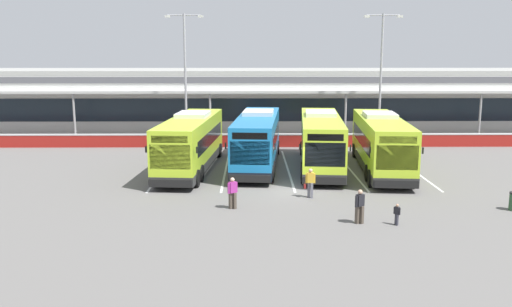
% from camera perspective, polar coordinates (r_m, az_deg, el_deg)
% --- Properties ---
extents(ground_plane, '(200.00, 200.00, 0.00)m').
position_cam_1_polar(ground_plane, '(31.35, 4.06, -3.88)').
color(ground_plane, '#605E5B').
extents(terminal_building, '(70.00, 13.00, 6.00)m').
position_cam_1_polar(terminal_building, '(57.41, 1.93, 5.82)').
color(terminal_building, silver).
rests_on(terminal_building, ground).
extents(red_barrier_wall, '(60.00, 0.40, 1.10)m').
position_cam_1_polar(red_barrier_wall, '(45.41, 2.60, 1.40)').
color(red_barrier_wall, maroon).
rests_on(red_barrier_wall, ground).
extents(coach_bus_leftmost, '(3.78, 12.32, 3.78)m').
position_cam_1_polar(coach_bus_leftmost, '(36.57, -6.84, 1.03)').
color(coach_bus_leftmost, '#B7DB2D').
rests_on(coach_bus_leftmost, ground).
extents(coach_bus_left_centre, '(3.78, 12.32, 3.78)m').
position_cam_1_polar(coach_bus_left_centre, '(37.48, 0.14, 1.34)').
color(coach_bus_left_centre, '#1972B7').
rests_on(coach_bus_left_centre, ground).
extents(coach_bus_centre, '(3.78, 12.32, 3.78)m').
position_cam_1_polar(coach_bus_centre, '(37.24, 6.79, 1.20)').
color(coach_bus_centre, '#B7DB2D').
rests_on(coach_bus_centre, ground).
extents(coach_bus_right_centre, '(3.78, 12.32, 3.78)m').
position_cam_1_polar(coach_bus_right_centre, '(37.07, 12.95, 0.96)').
color(coach_bus_right_centre, '#B7DB2D').
rests_on(coach_bus_right_centre, ground).
extents(bay_stripe_far_west, '(0.14, 13.00, 0.01)m').
position_cam_1_polar(bay_stripe_far_west, '(37.54, -9.58, -1.56)').
color(bay_stripe_far_west, silver).
rests_on(bay_stripe_far_west, ground).
extents(bay_stripe_west, '(0.14, 13.00, 0.01)m').
position_cam_1_polar(bay_stripe_west, '(37.12, -3.17, -1.57)').
color(bay_stripe_west, silver).
rests_on(bay_stripe_west, ground).
extents(bay_stripe_mid_west, '(0.14, 13.00, 0.01)m').
position_cam_1_polar(bay_stripe_mid_west, '(37.17, 3.32, -1.55)').
color(bay_stripe_mid_west, silver).
rests_on(bay_stripe_mid_west, ground).
extents(bay_stripe_centre, '(0.14, 13.00, 0.01)m').
position_cam_1_polar(bay_stripe_centre, '(37.69, 9.70, -1.52)').
color(bay_stripe_centre, silver).
rests_on(bay_stripe_centre, ground).
extents(bay_stripe_mid_east, '(0.14, 13.00, 0.01)m').
position_cam_1_polar(bay_stripe_mid_east, '(38.66, 15.84, -1.47)').
color(bay_stripe_mid_east, silver).
rests_on(bay_stripe_mid_east, ground).
extents(pedestrian_with_handbag, '(0.63, 0.35, 1.62)m').
position_cam_1_polar(pedestrian_with_handbag, '(29.72, 5.68, -3.02)').
color(pedestrian_with_handbag, slate).
rests_on(pedestrian_with_handbag, ground).
extents(pedestrian_in_dark_coat, '(0.50, 0.37, 1.62)m').
position_cam_1_polar(pedestrian_in_dark_coat, '(27.54, -2.48, -4.04)').
color(pedestrian_in_dark_coat, '#4C4238').
rests_on(pedestrian_in_dark_coat, ground).
extents(pedestrian_child, '(0.27, 0.28, 1.00)m').
position_cam_1_polar(pedestrian_child, '(25.88, 14.54, -6.12)').
color(pedestrian_child, '#33333D').
rests_on(pedestrian_child, ground).
extents(pedestrian_near_bin, '(0.49, 0.38, 1.62)m').
position_cam_1_polar(pedestrian_near_bin, '(25.63, 10.81, -5.35)').
color(pedestrian_near_bin, '#4C4238').
rests_on(pedestrian_near_bin, ground).
extents(lamp_post_west, '(3.24, 0.28, 11.00)m').
position_cam_1_polar(lamp_post_west, '(47.71, -7.42, 8.69)').
color(lamp_post_west, '#9E9EA3').
rests_on(lamp_post_west, ground).
extents(lamp_post_centre, '(3.24, 0.28, 11.00)m').
position_cam_1_polar(lamp_post_centre, '(48.49, 12.96, 8.54)').
color(lamp_post_centre, '#9E9EA3').
rests_on(lamp_post_centre, ground).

